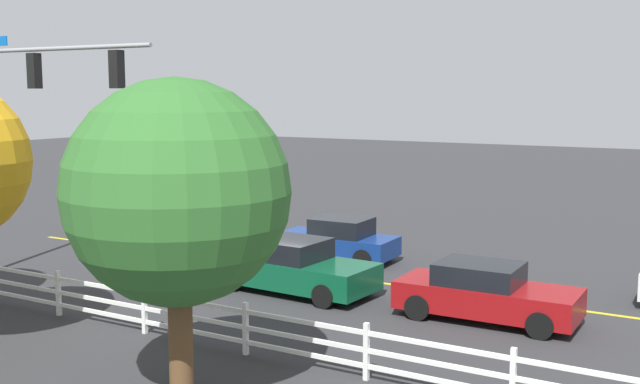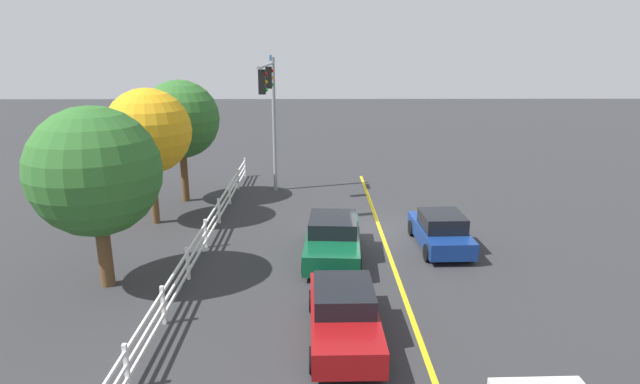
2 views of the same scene
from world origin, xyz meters
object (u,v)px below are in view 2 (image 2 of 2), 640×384
at_px(car_0, 344,314).
at_px(car_3, 440,231).
at_px(tree_2, 180,120).
at_px(tree_0, 95,172).
at_px(tree_1, 148,131).
at_px(car_1, 333,239).

xyz_separation_m(car_0, car_3, (6.42, -4.11, -0.00)).
xyz_separation_m(car_3, tree_2, (6.51, 11.47, 3.47)).
bearing_deg(tree_0, tree_2, -1.26).
relative_size(car_3, tree_2, 0.67).
xyz_separation_m(car_3, tree_1, (3.06, 11.96, 3.42)).
relative_size(car_0, tree_0, 0.75).
bearing_deg(car_0, tree_2, -151.08).
bearing_deg(tree_0, tree_1, 2.56).
bearing_deg(car_0, car_1, -179.62).
distance_m(tree_0, tree_1, 6.27).
relative_size(car_0, tree_1, 0.74).
xyz_separation_m(car_3, tree_0, (-3.19, 11.68, 3.14)).
bearing_deg(tree_2, tree_0, 178.74).
relative_size(car_3, tree_0, 0.69).
bearing_deg(tree_2, car_3, -119.59).
bearing_deg(car_3, tree_0, 103.54).
bearing_deg(car_0, tree_1, -141.10).
height_order(car_0, tree_2, tree_2).
xyz_separation_m(car_0, tree_1, (9.49, 7.86, 3.42)).
distance_m(car_0, tree_0, 8.81).
bearing_deg(tree_2, car_1, -135.52).
height_order(car_0, car_3, car_3).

